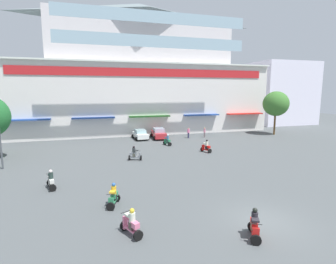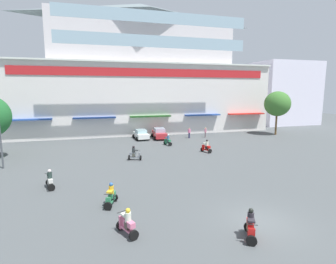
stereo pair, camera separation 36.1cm
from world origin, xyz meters
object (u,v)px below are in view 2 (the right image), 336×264
at_px(plaza_tree_1, 277,104).
at_px(scooter_rider_5, 168,141).
at_px(scooter_rider_4, 250,226).
at_px(pedestrian_1, 205,132).
at_px(scooter_rider_1, 50,180).
at_px(scooter_rider_0, 135,154).
at_px(scooter_rider_2, 127,224).
at_px(parked_car_0, 141,134).
at_px(pedestrian_0, 189,132).
at_px(parked_car_1, 159,133).
at_px(scooter_rider_6, 111,197).
at_px(scooter_rider_3, 206,147).

xyz_separation_m(plaza_tree_1, scooter_rider_5, (-19.67, -3.39, -4.52)).
distance_m(scooter_rider_4, pedestrian_1, 28.81).
bearing_deg(scooter_rider_1, scooter_rider_5, 44.92).
bearing_deg(pedestrian_1, scooter_rider_0, -140.43).
relative_size(scooter_rider_2, scooter_rider_4, 0.99).
xyz_separation_m(plaza_tree_1, scooter_rider_4, (-21.91, -26.38, -4.52)).
bearing_deg(pedestrian_1, scooter_rider_2, -121.48).
height_order(scooter_rider_1, scooter_rider_4, scooter_rider_4).
distance_m(plaza_tree_1, parked_car_0, 22.85).
distance_m(scooter_rider_2, scooter_rider_5, 22.52).
relative_size(scooter_rider_0, scooter_rider_2, 1.01).
relative_size(plaza_tree_1, pedestrian_0, 4.48).
xyz_separation_m(scooter_rider_2, pedestrian_1, (15.43, 25.20, 0.28)).
distance_m(parked_car_0, pedestrian_1, 10.07).
bearing_deg(scooter_rider_0, plaza_tree_1, 21.27).
xyz_separation_m(parked_car_1, scooter_rider_6, (-8.83, -22.56, -0.20)).
relative_size(parked_car_0, scooter_rider_5, 2.60).
height_order(pedestrian_0, pedestrian_1, pedestrian_0).
height_order(parked_car_1, scooter_rider_4, parked_car_1).
relative_size(parked_car_1, scooter_rider_6, 2.89).
bearing_deg(plaza_tree_1, parked_car_1, 174.20).
xyz_separation_m(scooter_rider_1, scooter_rider_2, (4.77, -8.17, 0.00)).
bearing_deg(scooter_rider_4, scooter_rider_5, 84.43).
distance_m(parked_car_1, pedestrian_0, 4.63).
bearing_deg(scooter_rider_2, parked_car_0, 78.40).
relative_size(plaza_tree_1, pedestrian_1, 4.53).
xyz_separation_m(parked_car_1, scooter_rider_3, (3.13, -10.57, -0.16)).
bearing_deg(scooter_rider_4, scooter_rider_1, 136.34).
bearing_deg(scooter_rider_4, parked_car_1, 85.13).
relative_size(scooter_rider_0, scooter_rider_5, 0.99).
height_order(scooter_rider_3, scooter_rider_5, scooter_rider_3).
xyz_separation_m(plaza_tree_1, pedestrian_0, (-14.97, 1.00, -4.25)).
xyz_separation_m(scooter_rider_3, pedestrian_1, (4.02, 9.38, 0.26)).
bearing_deg(scooter_rider_1, parked_car_1, 54.38).
bearing_deg(scooter_rider_0, scooter_rider_3, 7.80).
xyz_separation_m(parked_car_1, scooter_rider_0, (-5.66, -11.77, -0.17)).
bearing_deg(scooter_rider_3, scooter_rider_2, -125.80).
relative_size(parked_car_0, scooter_rider_2, 2.66).
bearing_deg(pedestrian_1, scooter_rider_1, -139.88).
bearing_deg(scooter_rider_2, scooter_rider_5, 68.91).
xyz_separation_m(scooter_rider_0, scooter_rider_4, (3.24, -16.59, -0.00)).
xyz_separation_m(scooter_rider_1, scooter_rider_3, (16.18, 7.64, 0.02)).
distance_m(parked_car_0, scooter_rider_6, 23.59).
distance_m(parked_car_0, scooter_rider_5, 6.20).
bearing_deg(pedestrian_0, scooter_rider_1, -135.56).
bearing_deg(scooter_rider_0, scooter_rider_4, -78.94).
height_order(scooter_rider_0, scooter_rider_5, scooter_rider_5).
bearing_deg(plaza_tree_1, scooter_rider_3, -152.31).
distance_m(scooter_rider_1, scooter_rider_2, 9.46).
height_order(scooter_rider_0, pedestrian_1, pedestrian_1).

